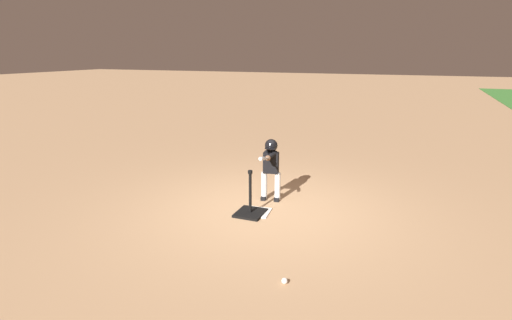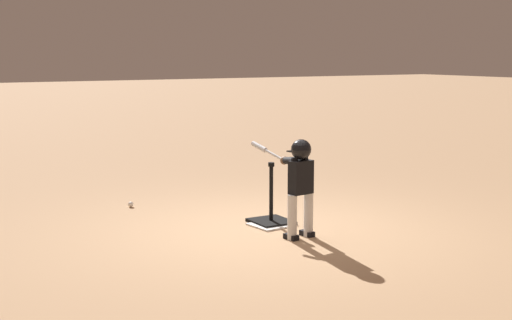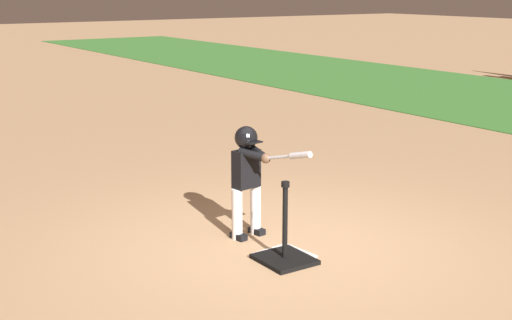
# 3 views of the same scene
# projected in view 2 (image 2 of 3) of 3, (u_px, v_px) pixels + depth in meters

# --- Properties ---
(ground_plane) EXTENTS (90.00, 90.00, 0.00)m
(ground_plane) POSITION_uv_depth(u_px,v_px,m) (269.00, 230.00, 8.48)
(ground_plane) COLOR tan
(home_plate) EXTENTS (0.48, 0.48, 0.02)m
(home_plate) POSITION_uv_depth(u_px,v_px,m) (271.00, 225.00, 8.70)
(home_plate) COLOR white
(home_plate) RESTS_ON ground_plane
(batting_tee) EXTENTS (0.50, 0.45, 0.76)m
(batting_tee) POSITION_uv_depth(u_px,v_px,m) (271.00, 216.00, 8.81)
(batting_tee) COLOR black
(batting_tee) RESTS_ON ground_plane
(batter_child) EXTENTS (0.99, 0.37, 1.14)m
(batter_child) POSITION_uv_depth(u_px,v_px,m) (299.00, 176.00, 8.04)
(batter_child) COLOR silver
(batter_child) RESTS_ON ground_plane
(baseball) EXTENTS (0.07, 0.07, 0.07)m
(baseball) POSITION_uv_depth(u_px,v_px,m) (131.00, 204.00, 9.75)
(baseball) COLOR white
(baseball) RESTS_ON ground_plane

